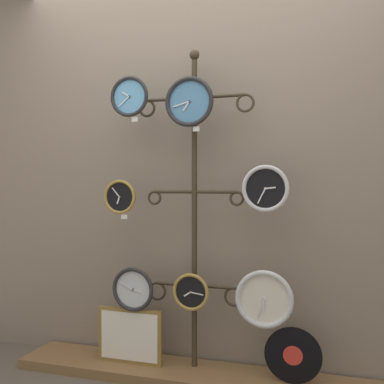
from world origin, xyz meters
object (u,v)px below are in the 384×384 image
object	(u,v)px
clock_top_left	(130,97)
vinyl_record	(293,355)
display_stand	(194,272)
clock_bottom_left	(133,289)
clock_top_center	(190,102)
clock_bottom_center	(191,292)
clock_middle_left	(120,197)
clock_bottom_right	(264,299)
clock_middle_right	(265,188)
picture_frame	(130,336)

from	to	relation	value
clock_top_left	vinyl_record	xyz separation A→B (m)	(0.98, 0.02, -1.49)
display_stand	clock_top_left	bearing A→B (deg)	-165.68
clock_top_left	clock_bottom_left	bearing A→B (deg)	22.66
clock_top_center	display_stand	bearing A→B (deg)	90.34
clock_top_left	clock_bottom_center	world-z (taller)	clock_top_left
clock_top_center	clock_bottom_left	size ratio (longest dim) A/B	1.09
clock_top_center	clock_middle_left	distance (m)	0.72
clock_middle_left	clock_bottom_center	size ratio (longest dim) A/B	0.96
clock_middle_left	clock_bottom_right	world-z (taller)	clock_middle_left
clock_top_left	clock_top_center	size ratio (longest dim) A/B	0.84
vinyl_record	clock_middle_right	bearing A→B (deg)	-178.16
clock_top_center	clock_middle_right	size ratio (longest dim) A/B	1.11
clock_top_center	clock_middle_left	xyz separation A→B (m)	(-0.45, -0.00, -0.56)
clock_top_left	display_stand	bearing A→B (deg)	14.32
clock_top_left	clock_bottom_left	world-z (taller)	clock_top_left
display_stand	clock_middle_right	size ratio (longest dim) A/B	7.45
clock_middle_left	clock_bottom_left	xyz separation A→B (m)	(0.08, 0.01, -0.57)
clock_top_left	vinyl_record	distance (m)	1.78
clock_middle_right	clock_bottom_center	world-z (taller)	clock_middle_right
clock_bottom_center	picture_frame	size ratio (longest dim) A/B	0.53
clock_middle_left	vinyl_record	world-z (taller)	clock_middle_left
display_stand	vinyl_record	distance (m)	0.73
clock_top_left	clock_bottom_right	bearing A→B (deg)	0.13
clock_top_left	clock_top_center	world-z (taller)	clock_top_left
clock_top_left	clock_bottom_center	bearing A→B (deg)	0.17
clock_bottom_center	clock_top_left	bearing A→B (deg)	-179.83
clock_bottom_left	clock_bottom_center	bearing A→B (deg)	-0.96
clock_top_left	clock_middle_right	distance (m)	1.00
clock_top_center	vinyl_record	bearing A→B (deg)	2.42
clock_bottom_center	picture_frame	world-z (taller)	clock_bottom_center
clock_middle_left	vinyl_record	bearing A→B (deg)	1.53
clock_middle_left	clock_middle_right	world-z (taller)	clock_middle_right
display_stand	clock_top_left	world-z (taller)	display_stand
clock_bottom_left	clock_bottom_center	size ratio (longest dim) A/B	1.23
clock_bottom_center	vinyl_record	bearing A→B (deg)	2.09
clock_top_center	clock_middle_right	distance (m)	0.67
clock_bottom_right	clock_middle_right	bearing A→B (deg)	77.98
clock_top_left	clock_middle_right	bearing A→B (deg)	1.22
clock_bottom_center	picture_frame	bearing A→B (deg)	177.92
clock_top_center	clock_bottom_right	size ratio (longest dim) A/B	0.90
vinyl_record	clock_top_left	bearing A→B (deg)	-178.68
clock_middle_left	vinyl_record	size ratio (longest dim) A/B	0.67
clock_middle_left	clock_top_left	bearing A→B (deg)	4.76
clock_top_center	clock_bottom_center	bearing A→B (deg)	26.68
clock_bottom_center	clock_middle_left	bearing A→B (deg)	-179.19
vinyl_record	clock_top_center	bearing A→B (deg)	-177.58
clock_middle_right	clock_bottom_right	distance (m)	0.62
picture_frame	clock_middle_left	bearing A→B (deg)	-158.29
clock_bottom_right	display_stand	bearing A→B (deg)	167.61
vinyl_record	display_stand	bearing A→B (deg)	172.77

